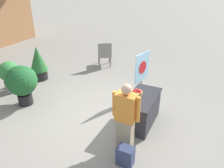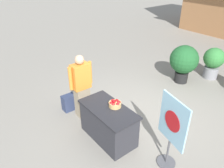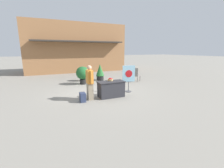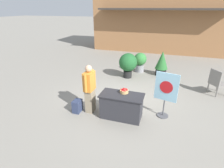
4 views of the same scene
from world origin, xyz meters
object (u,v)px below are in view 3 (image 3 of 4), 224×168
at_px(apple_basket, 110,79).
at_px(potted_plant_far_right, 83,74).
at_px(backpack, 83,97).
at_px(potted_plant_near_left, 100,72).
at_px(poster_board, 129,77).
at_px(display_table, 111,89).
at_px(person_visitor, 90,83).
at_px(patio_chair, 135,74).
at_px(potted_plant_near_right, 85,73).

relative_size(apple_basket, potted_plant_far_right, 0.22).
distance_m(backpack, potted_plant_near_left, 5.05).
bearing_deg(backpack, poster_board, 12.71).
relative_size(display_table, potted_plant_near_left, 1.06).
bearing_deg(person_visitor, potted_plant_far_right, 82.93).
distance_m(patio_chair, potted_plant_near_right, 3.76).
bearing_deg(apple_basket, person_visitor, -172.62).
height_order(potted_plant_far_right, potted_plant_near_left, potted_plant_near_left).
relative_size(backpack, potted_plant_far_right, 0.35).
height_order(apple_basket, patio_chair, patio_chair).
distance_m(person_visitor, backpack, 0.75).
height_order(patio_chair, potted_plant_near_right, potted_plant_near_right).
bearing_deg(display_table, backpack, -173.47).
relative_size(poster_board, potted_plant_far_right, 1.21).
xyz_separation_m(apple_basket, potted_plant_near_left, (0.90, 4.10, -0.19)).
height_order(potted_plant_near_right, potted_plant_near_left, potted_plant_near_left).
bearing_deg(patio_chair, backpack, 179.30).
relative_size(display_table, potted_plant_far_right, 1.09).
xyz_separation_m(potted_plant_near_right, potted_plant_far_right, (-0.43, -1.02, 0.13)).
bearing_deg(apple_basket, potted_plant_far_right, 101.19).
xyz_separation_m(display_table, potted_plant_far_right, (-0.62, 3.42, 0.33)).
bearing_deg(apple_basket, poster_board, 13.49).
xyz_separation_m(potted_plant_far_right, potted_plant_near_left, (1.55, 0.83, -0.07)).
distance_m(person_visitor, potted_plant_near_right, 4.52).
distance_m(apple_basket, person_visitor, 1.11).
bearing_deg(potted_plant_near_right, display_table, -87.57).
xyz_separation_m(display_table, poster_board, (1.26, 0.45, 0.44)).
xyz_separation_m(backpack, potted_plant_near_right, (1.29, 4.61, 0.38)).
bearing_deg(potted_plant_near_right, potted_plant_far_right, -112.79).
bearing_deg(poster_board, potted_plant_far_right, -133.51).
bearing_deg(display_table, potted_plant_near_right, 92.43).
bearing_deg(person_visitor, display_table, -0.00).
relative_size(potted_plant_near_right, potted_plant_near_left, 0.83).
bearing_deg(person_visitor, apple_basket, 7.92).
height_order(backpack, potted_plant_near_left, potted_plant_near_left).
height_order(potted_plant_near_right, potted_plant_far_right, potted_plant_far_right).
distance_m(person_visitor, patio_chair, 5.00).
distance_m(person_visitor, potted_plant_far_right, 3.44).
bearing_deg(potted_plant_near_left, display_table, -102.39).
bearing_deg(backpack, display_table, 6.53).
distance_m(poster_board, potted_plant_far_right, 3.52).
height_order(person_visitor, potted_plant_near_left, person_visitor).
xyz_separation_m(poster_board, potted_plant_near_right, (-1.45, 3.99, -0.24)).
distance_m(display_table, backpack, 1.49).
bearing_deg(display_table, patio_chair, 40.62).
distance_m(potted_plant_far_right, potted_plant_near_left, 1.76).
bearing_deg(potted_plant_near_right, person_visitor, -101.29).
xyz_separation_m(potted_plant_near_right, potted_plant_near_left, (1.12, -0.19, 0.07)).
relative_size(display_table, potted_plant_near_right, 1.28).
xyz_separation_m(person_visitor, potted_plant_near_right, (0.88, 4.43, -0.22)).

